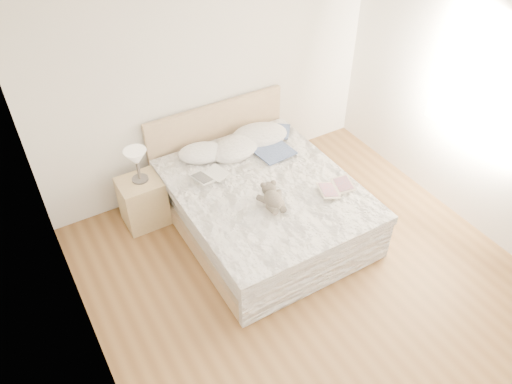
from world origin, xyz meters
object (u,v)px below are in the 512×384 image
at_px(bed, 261,202).
at_px(nightstand, 143,202).
at_px(childrens_book, 336,188).
at_px(table_lamp, 136,159).
at_px(photo_book, 210,176).
at_px(teddy_bear, 273,205).

relative_size(bed, nightstand, 3.83).
distance_m(nightstand, childrens_book, 2.06).
relative_size(bed, table_lamp, 5.71).
bearing_deg(bed, nightstand, 147.36).
relative_size(bed, photo_book, 6.07).
bearing_deg(bed, childrens_book, -41.34).
xyz_separation_m(nightstand, childrens_book, (1.65, -1.19, 0.35)).
height_order(bed, nightstand, bed).
bearing_deg(teddy_bear, photo_book, 122.18).
relative_size(nightstand, childrens_book, 1.46).
bearing_deg(bed, photo_book, 144.23).
bearing_deg(nightstand, bed, -32.64).
bearing_deg(nightstand, table_lamp, 45.07).
xyz_separation_m(table_lamp, photo_book, (0.62, -0.40, -0.20)).
height_order(nightstand, childrens_book, childrens_book).
distance_m(childrens_book, teddy_bear, 0.70).
bearing_deg(photo_book, nightstand, 133.91).
bearing_deg(photo_book, bed, -51.47).
bearing_deg(childrens_book, photo_book, 158.68).
bearing_deg(childrens_book, table_lamp, 161.02).
relative_size(bed, childrens_book, 5.61).
height_order(childrens_book, teddy_bear, teddy_bear).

